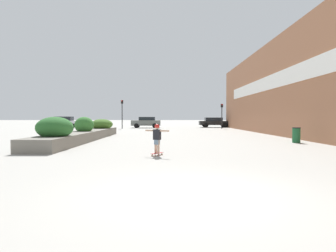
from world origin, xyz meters
The scene contains 12 objects.
ground_plane centered at (0.00, 0.00, 0.00)m, with size 300.00×300.00×0.00m, color #A3A099.
building_wall_right centered at (8.42, 15.65, 3.99)m, with size 0.67×46.54×7.96m.
planter_box centered at (-5.99, 13.54, 0.54)m, with size 1.78×14.86×1.51m.
skateboard centered at (-0.98, 5.92, 0.07)m, with size 0.49×0.69×0.10m.
skateboarder centered at (-0.98, 5.92, 0.78)m, with size 0.95×0.57×1.13m.
trash_bin centered at (6.93, 11.73, 0.45)m, with size 0.47×0.47×0.90m.
car_leftmost centered at (17.38, 37.07, 0.82)m, with size 4.23×1.90×1.55m.
car_center_left centered at (-15.04, 36.32, 0.82)m, with size 4.11×1.85×1.58m.
car_center_right centered at (-3.62, 36.38, 0.81)m, with size 4.06×1.92×1.53m.
car_rightmost centered at (6.27, 38.33, 0.78)m, with size 4.50×2.06×1.45m.
traffic_light_left centered at (-6.50, 33.04, 2.50)m, with size 0.28×0.30×3.70m.
traffic_light_right centered at (6.49, 33.38, 2.22)m, with size 0.28×0.30×3.23m.
Camera 1 is at (-0.55, -5.67, 1.49)m, focal length 32.00 mm.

